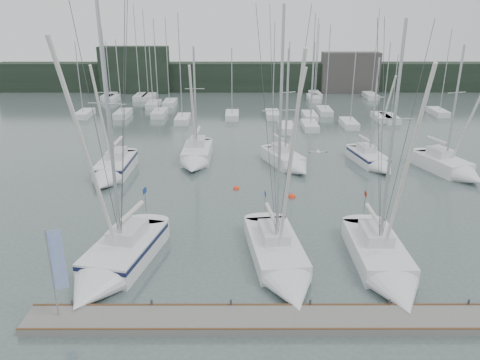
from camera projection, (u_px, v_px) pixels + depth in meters
name	position (u px, v px, depth m)	size (l,w,h in m)	color
ground	(266.00, 269.00, 27.52)	(160.00, 160.00, 0.00)	#495857
dock	(272.00, 320.00, 22.77)	(24.00, 2.00, 0.40)	slate
far_treeline	(248.00, 77.00, 84.74)	(90.00, 4.00, 5.00)	black
far_building_left	(135.00, 70.00, 82.32)	(12.00, 3.00, 8.00)	black
far_building_right	(350.00, 73.00, 82.55)	(10.00, 3.00, 7.00)	#43403E
mast_forest	(244.00, 108.00, 68.52)	(51.79, 27.60, 14.88)	silver
sailboat_near_left	(112.00, 265.00, 26.76)	(5.01, 9.68, 16.37)	silver
sailboat_near_center	(282.00, 266.00, 26.90)	(4.07, 10.17, 15.70)	silver
sailboat_near_right	(386.00, 268.00, 26.61)	(2.91, 9.81, 15.00)	silver
sailboat_mid_a	(112.00, 171.00, 41.98)	(2.90, 8.47, 12.50)	silver
sailboat_mid_b	(196.00, 158.00, 45.81)	(2.81, 8.43, 11.91)	silver
sailboat_mid_c	(289.00, 162.00, 44.54)	(4.81, 7.36, 11.75)	silver
sailboat_mid_d	(374.00, 161.00, 44.93)	(3.70, 7.52, 10.94)	silver
sailboat_mid_e	(453.00, 169.00, 42.58)	(4.98, 8.09, 12.34)	silver
buoy_a	(236.00, 189.00, 39.62)	(0.54, 0.54, 0.54)	#F93716
buoy_b	(292.00, 197.00, 37.92)	(0.63, 0.63, 0.63)	#F93716
dock_banner	(56.00, 265.00, 21.90)	(0.69, 0.23, 4.67)	#ADB0B5
seagull	(318.00, 152.00, 28.55)	(1.06, 0.48, 0.21)	silver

